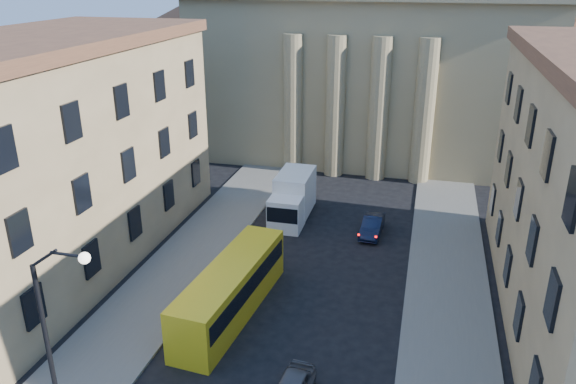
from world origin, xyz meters
The scene contains 8 objects.
sidewalk_left centered at (-8.50, 18.00, 0.07)m, with size 5.00×60.00×0.15m, color #62605A.
sidewalk_right centered at (8.50, 18.00, 0.07)m, with size 5.00×60.00×0.15m, color #62605A.
church centered at (0.00, 55.47, 11.88)m, with size 68.02×28.76×36.60m.
building_left centered at (-17.00, 22.00, 7.42)m, with size 11.60×26.60×14.70m.
street_lamp centered at (-6.97, 8.00, 5.29)m, with size 2.62×0.44×8.83m.
car_right_distant centered at (3.11, 30.44, 0.66)m, with size 1.40×4.02×1.32m, color black.
city_bus centered at (-3.50, 18.14, 1.61)m, with size 3.35×10.82×3.00m.
box_truck centered at (-3.32, 31.83, 1.66)m, with size 2.57×6.38×3.50m.
Camera 1 is at (6.37, -7.57, 18.29)m, focal length 35.00 mm.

